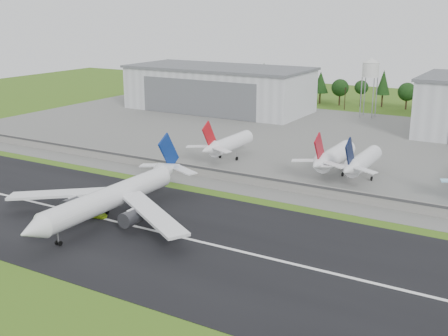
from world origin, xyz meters
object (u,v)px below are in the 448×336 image
Objects in this scene: parked_jet_red_a at (226,144)px; parked_jet_navy at (360,162)px; main_airliner at (109,203)px; parked_jet_red_b at (332,157)px; ground_vehicle at (98,215)px.

parked_jet_red_a is 1.00× the size of parked_jet_navy.
main_airliner reaches higher than parked_jet_red_a.
parked_jet_red_b is 9.48m from parked_jet_navy.
parked_jet_red_b is at bearing 0.07° from parked_jet_red_a.
parked_jet_red_a is 1.00× the size of parked_jet_red_b.
main_airliner is 75.48m from parked_jet_red_b.
ground_vehicle is at bearing -3.06° from main_airliner.
parked_jet_red_b is (39.01, 66.75, 5.45)m from ground_vehicle.
main_airliner is at bearing -123.42° from parked_jet_navy.
main_airliner is 1.89× the size of parked_jet_navy.
ground_vehicle is at bearing -89.92° from parked_jet_red_a.
main_airliner reaches higher than parked_jet_red_b.
parked_jet_red_a reaches higher than parked_jet_navy.
parked_jet_navy is at bearing -0.00° from parked_jet_red_a.
parked_jet_red_b is (34.71, 67.01, 1.37)m from main_airliner.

